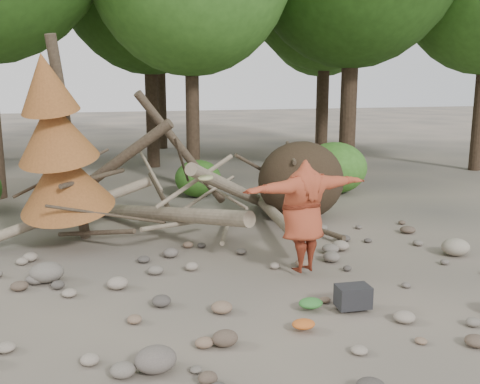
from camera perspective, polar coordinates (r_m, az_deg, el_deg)
name	(u,v)px	position (r m, az deg, el deg)	size (l,w,h in m)	color
ground	(266,292)	(8.98, 2.75, -10.65)	(120.00, 120.00, 0.00)	#514C44
deadfall_pile	(281,184)	(13.23, 4.35, 0.87)	(8.55, 5.24, 3.30)	#332619
dead_conifer	(58,149)	(11.19, -18.80, 4.37)	(2.06, 2.16, 4.35)	#4C3F30
bush_mid	(198,178)	(16.26, -4.50, 1.46)	(1.40, 1.40, 1.12)	#32691E
bush_right	(335,168)	(16.98, 10.06, 2.57)	(2.00, 2.00, 1.60)	#3E7C26
frisbee_thrower	(303,216)	(9.51, 6.74, -2.54)	(3.13, 1.03, 2.02)	#9A3B22
backpack	(353,300)	(8.42, 11.95, -11.21)	(0.50, 0.33, 0.33)	black
cloth_green	(311,306)	(8.34, 7.54, -11.99)	(0.38, 0.31, 0.14)	#2E6B2B
cloth_orange	(303,327)	(7.70, 6.79, -14.15)	(0.33, 0.27, 0.12)	#B1531E
boulder_front_left	(156,359)	(6.75, -9.00, -17.21)	(0.51, 0.46, 0.30)	#605850
boulder_mid_right	(456,247)	(11.58, 22.01, -5.46)	(0.57, 0.51, 0.34)	gray
boulder_mid_left	(47,272)	(9.93, -19.92, -8.06)	(0.58, 0.52, 0.35)	#696158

